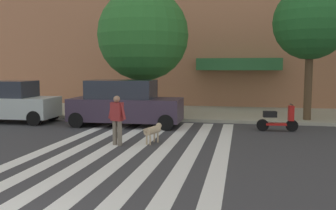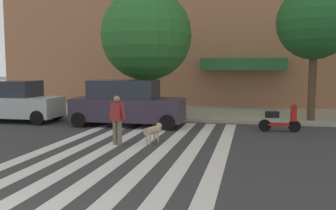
{
  "view_description": "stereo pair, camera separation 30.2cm",
  "coord_description": "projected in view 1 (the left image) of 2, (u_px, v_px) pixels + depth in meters",
  "views": [
    {
      "loc": [
        3.8,
        -4.22,
        2.55
      ],
      "look_at": [
        1.42,
        7.63,
        1.32
      ],
      "focal_mm": 39.2,
      "sensor_mm": 36.0,
      "label": 1
    },
    {
      "loc": [
        4.1,
        -4.15,
        2.55
      ],
      "look_at": [
        1.42,
        7.63,
        1.32
      ],
      "focal_mm": 39.2,
      "sensor_mm": 36.0,
      "label": 2
    }
  ],
  "objects": [
    {
      "name": "parked_car_behind_first",
      "position": [
        125.0,
        104.0,
        16.07
      ],
      "size": [
        4.88,
        2.09,
        2.01
      ],
      "color": "#362A3B",
      "rests_on": "ground_plane"
    },
    {
      "name": "street_tree_nearest",
      "position": [
        143.0,
        35.0,
        18.05
      ],
      "size": [
        4.5,
        4.5,
        6.26
      ],
      "color": "#4C3823",
      "rests_on": "sidewalk_far"
    },
    {
      "name": "street_tree_middle",
      "position": [
        311.0,
        23.0,
        16.54
      ],
      "size": [
        3.36,
        3.36,
        6.12
      ],
      "color": "#4C3823",
      "rests_on": "sidewalk_far"
    },
    {
      "name": "ground_plane",
      "position": [
        115.0,
        151.0,
        11.3
      ],
      "size": [
        160.0,
        160.0,
        0.0
      ],
      "primitive_type": "plane",
      "color": "#353538"
    },
    {
      "name": "parked_scooter",
      "position": [
        277.0,
        119.0,
        14.71
      ],
      "size": [
        1.63,
        0.5,
        1.11
      ],
      "color": "black",
      "rests_on": "ground_plane"
    },
    {
      "name": "sidewalk_far",
      "position": [
        171.0,
        112.0,
        20.4
      ],
      "size": [
        80.0,
        6.0,
        0.15
      ],
      "primitive_type": "cube",
      "color": "#9D9B86",
      "rests_on": "ground_plane"
    },
    {
      "name": "parked_car_near_curb",
      "position": [
        5.0,
        102.0,
        17.23
      ],
      "size": [
        4.76,
        2.08,
        1.94
      ],
      "color": "#B3BEBB",
      "rests_on": "ground_plane"
    },
    {
      "name": "dog_on_leash",
      "position": [
        153.0,
        130.0,
        12.38
      ],
      "size": [
        0.49,
        1.08,
        0.65
      ],
      "color": "tan",
      "rests_on": "ground_plane"
    },
    {
      "name": "pedestrian_dog_walker",
      "position": [
        117.0,
        117.0,
        12.02
      ],
      "size": [
        0.7,
        0.34,
        1.64
      ],
      "color": "#6B6051",
      "rests_on": "ground_plane"
    },
    {
      "name": "crosswalk_stripes",
      "position": [
        132.0,
        151.0,
        11.19
      ],
      "size": [
        5.85,
        12.08,
        0.01
      ],
      "color": "silver",
      "rests_on": "ground_plane"
    }
  ]
}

